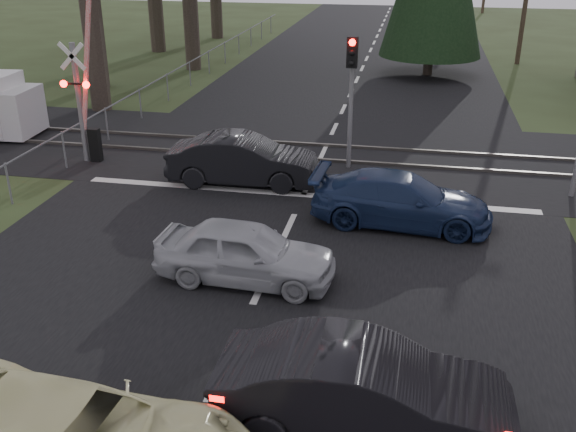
% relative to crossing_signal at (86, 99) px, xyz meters
% --- Properties ---
extents(ground, '(120.00, 120.00, 0.00)m').
position_rel_crossing_signal_xyz_m(ground, '(7.27, -9.79, -2.06)').
color(ground, '#2B3418').
rests_on(ground, ground).
extents(road, '(14.00, 100.00, 0.01)m').
position_rel_crossing_signal_xyz_m(road, '(7.27, 0.21, -2.05)').
color(road, black).
rests_on(road, ground).
extents(rail_corridor, '(120.00, 8.00, 0.01)m').
position_rel_crossing_signal_xyz_m(rail_corridor, '(7.27, 2.21, -2.05)').
color(rail_corridor, black).
rests_on(rail_corridor, ground).
extents(stop_line, '(13.00, 0.35, 0.00)m').
position_rel_crossing_signal_xyz_m(stop_line, '(7.27, -1.59, -2.05)').
color(stop_line, silver).
rests_on(stop_line, ground).
extents(rail_near, '(120.00, 0.12, 0.10)m').
position_rel_crossing_signal_xyz_m(rail_near, '(7.27, 1.41, -2.01)').
color(rail_near, '#59544C').
rests_on(rail_near, ground).
extents(rail_far, '(120.00, 0.12, 0.10)m').
position_rel_crossing_signal_xyz_m(rail_far, '(7.27, 3.01, -2.01)').
color(rail_far, '#59544C').
rests_on(rail_far, ground).
extents(crossing_signal, '(1.62, 0.38, 6.96)m').
position_rel_crossing_signal_xyz_m(crossing_signal, '(0.00, 0.00, 0.00)').
color(crossing_signal, slate).
rests_on(crossing_signal, ground).
extents(traffic_signal_center, '(0.32, 0.48, 4.10)m').
position_rel_crossing_signal_xyz_m(traffic_signal_center, '(8.27, 0.89, 0.75)').
color(traffic_signal_center, slate).
rests_on(traffic_signal_center, ground).
extents(fence_left, '(0.10, 36.00, 1.20)m').
position_rel_crossing_signal_xyz_m(fence_left, '(-0.53, 12.71, -2.06)').
color(fence_left, slate).
rests_on(fence_left, ground).
extents(dark_hatchback, '(4.45, 1.57, 1.46)m').
position_rel_crossing_signal_xyz_m(dark_hatchback, '(9.75, -10.74, -1.33)').
color(dark_hatchback, black).
rests_on(dark_hatchback, ground).
extents(silver_car, '(3.94, 1.75, 1.31)m').
position_rel_crossing_signal_xyz_m(silver_car, '(6.89, -6.61, -1.40)').
color(silver_car, '#A4A7AC').
rests_on(silver_car, ground).
extents(blue_sedan, '(4.66, 2.12, 1.32)m').
position_rel_crossing_signal_xyz_m(blue_sedan, '(10.04, -3.03, -1.40)').
color(blue_sedan, '#182649').
rests_on(blue_sedan, ground).
extents(dark_car_far, '(4.47, 1.73, 1.45)m').
position_rel_crossing_signal_xyz_m(dark_car_far, '(5.36, -1.00, -1.33)').
color(dark_car_far, black).
rests_on(dark_car_far, ground).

